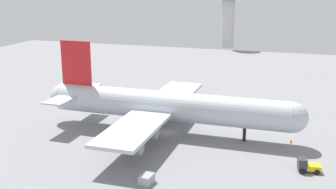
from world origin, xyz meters
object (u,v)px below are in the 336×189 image
at_px(catering_truck, 193,102).
at_px(control_tower, 228,12).
at_px(cargo_airplane, 168,106).
at_px(cargo_container_fore, 147,179).
at_px(safety_cone_nose, 291,141).
at_px(fuel_truck, 307,165).

xyz_separation_m(catering_truck, control_tower, (-9.57, 104.48, 16.00)).
bearing_deg(cargo_airplane, catering_truck, 88.93).
distance_m(catering_truck, cargo_container_fore, 45.88).
bearing_deg(safety_cone_nose, cargo_container_fore, -130.17).
distance_m(fuel_truck, control_tower, 143.43).
bearing_deg(cargo_airplane, control_tower, 94.17).
bearing_deg(control_tower, safety_cone_nose, -73.93).
height_order(cargo_airplane, safety_cone_nose, cargo_airplane).
bearing_deg(safety_cone_nose, catering_truck, 143.48).
bearing_deg(control_tower, cargo_airplane, -85.83).
xyz_separation_m(cargo_airplane, cargo_container_fore, (4.21, -24.43, -5.30)).
height_order(fuel_truck, cargo_container_fore, fuel_truck).
bearing_deg(control_tower, fuel_truck, -74.15).
height_order(cargo_airplane, catering_truck, cargo_airplane).
bearing_deg(fuel_truck, cargo_airplane, 159.12).
distance_m(cargo_airplane, safety_cone_nose, 27.17).
bearing_deg(control_tower, cargo_container_fore, -84.91).
xyz_separation_m(cargo_airplane, fuel_truck, (29.75, -11.35, -4.95)).
height_order(safety_cone_nose, control_tower, control_tower).
bearing_deg(cargo_airplane, fuel_truck, -20.88).
xyz_separation_m(cargo_airplane, control_tower, (-9.18, 125.78, 10.98)).
distance_m(cargo_container_fore, safety_cone_nose, 34.55).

